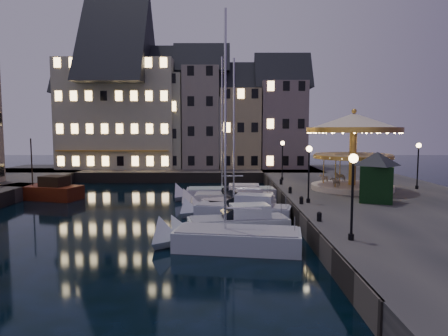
{
  "coord_description": "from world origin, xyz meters",
  "views": [
    {
      "loc": [
        1.12,
        -27.88,
        6.56
      ],
      "look_at": [
        1.0,
        8.0,
        3.2
      ],
      "focal_mm": 32.0,
      "sensor_mm": 36.0,
      "label": 1
    }
  ],
  "objects_px": {
    "motorboat_d": "(234,205)",
    "motorboat_e": "(230,199)",
    "bollard_a": "(319,216)",
    "streetlamp_c": "(282,155)",
    "motorboat_c": "(237,211)",
    "motorboat_a": "(227,240)",
    "bollard_d": "(281,181)",
    "streetlamp_a": "(353,184)",
    "streetlamp_b": "(309,166)",
    "bollard_b": "(301,200)",
    "motorboat_b": "(231,226)",
    "motorboat_f": "(225,194)",
    "ticket_kiosk": "(377,168)",
    "streetlamp_d": "(418,159)",
    "bollard_c": "(290,190)",
    "red_fishing_boat": "(43,192)",
    "carousel": "(353,137)"
  },
  "relations": [
    {
      "from": "bollard_b",
      "to": "motorboat_b",
      "type": "relative_size",
      "value": 0.08
    },
    {
      "from": "streetlamp_d",
      "to": "ticket_kiosk",
      "type": "relative_size",
      "value": 0.99
    },
    {
      "from": "streetlamp_b",
      "to": "bollard_b",
      "type": "relative_size",
      "value": 7.32
    },
    {
      "from": "bollard_d",
      "to": "streetlamp_c",
      "type": "bearing_deg",
      "value": 80.27
    },
    {
      "from": "bollard_c",
      "to": "motorboat_a",
      "type": "relative_size",
      "value": 0.04
    },
    {
      "from": "motorboat_f",
      "to": "ticket_kiosk",
      "type": "distance_m",
      "value": 14.32
    },
    {
      "from": "streetlamp_a",
      "to": "motorboat_c",
      "type": "xyz_separation_m",
      "value": [
        -5.19,
        10.06,
        -3.34
      ]
    },
    {
      "from": "streetlamp_c",
      "to": "carousel",
      "type": "bearing_deg",
      "value": -52.57
    },
    {
      "from": "streetlamp_a",
      "to": "bollard_b",
      "type": "height_order",
      "value": "streetlamp_a"
    },
    {
      "from": "bollard_d",
      "to": "motorboat_f",
      "type": "relative_size",
      "value": 0.05
    },
    {
      "from": "streetlamp_a",
      "to": "motorboat_c",
      "type": "distance_m",
      "value": 11.81
    },
    {
      "from": "bollard_a",
      "to": "motorboat_e",
      "type": "relative_size",
      "value": 0.07
    },
    {
      "from": "motorboat_a",
      "to": "red_fishing_boat",
      "type": "relative_size",
      "value": 1.64
    },
    {
      "from": "bollard_c",
      "to": "red_fishing_boat",
      "type": "relative_size",
      "value": 0.07
    },
    {
      "from": "motorboat_c",
      "to": "motorboat_a",
      "type": "bearing_deg",
      "value": -96.15
    },
    {
      "from": "streetlamp_d",
      "to": "streetlamp_b",
      "type": "bearing_deg",
      "value": -148.22
    },
    {
      "from": "motorboat_e",
      "to": "streetlamp_c",
      "type": "bearing_deg",
      "value": 55.23
    },
    {
      "from": "streetlamp_c",
      "to": "motorboat_e",
      "type": "xyz_separation_m",
      "value": [
        -5.7,
        -8.21,
        -3.38
      ]
    },
    {
      "from": "bollard_b",
      "to": "red_fishing_boat",
      "type": "relative_size",
      "value": 0.07
    },
    {
      "from": "motorboat_f",
      "to": "carousel",
      "type": "relative_size",
      "value": 1.53
    },
    {
      "from": "bollard_d",
      "to": "ticket_kiosk",
      "type": "xyz_separation_m",
      "value": [
        5.69,
        -9.63,
        2.21
      ]
    },
    {
      "from": "bollard_c",
      "to": "ticket_kiosk",
      "type": "height_order",
      "value": "ticket_kiosk"
    },
    {
      "from": "streetlamp_c",
      "to": "motorboat_c",
      "type": "relative_size",
      "value": 0.39
    },
    {
      "from": "motorboat_c",
      "to": "motorboat_f",
      "type": "distance_m",
      "value": 8.62
    },
    {
      "from": "streetlamp_d",
      "to": "motorboat_c",
      "type": "relative_size",
      "value": 0.39
    },
    {
      "from": "bollard_d",
      "to": "motorboat_b",
      "type": "height_order",
      "value": "motorboat_b"
    },
    {
      "from": "streetlamp_c",
      "to": "streetlamp_b",
      "type": "bearing_deg",
      "value": -90.0
    },
    {
      "from": "motorboat_e",
      "to": "ticket_kiosk",
      "type": "xyz_separation_m",
      "value": [
        10.79,
        -4.92,
        3.17
      ]
    },
    {
      "from": "bollard_a",
      "to": "bollard_b",
      "type": "xyz_separation_m",
      "value": [
        0.0,
        5.5,
        0.0
      ]
    },
    {
      "from": "streetlamp_c",
      "to": "bollard_b",
      "type": "bearing_deg",
      "value": -92.45
    },
    {
      "from": "motorboat_a",
      "to": "motorboat_b",
      "type": "height_order",
      "value": "motorboat_a"
    },
    {
      "from": "streetlamp_b",
      "to": "carousel",
      "type": "xyz_separation_m",
      "value": [
        5.29,
        6.59,
        2.02
      ]
    },
    {
      "from": "bollard_c",
      "to": "motorboat_d",
      "type": "distance_m",
      "value": 5.27
    },
    {
      "from": "red_fishing_boat",
      "to": "motorboat_c",
      "type": "bearing_deg",
      "value": -26.17
    },
    {
      "from": "motorboat_d",
      "to": "motorboat_f",
      "type": "height_order",
      "value": "motorboat_f"
    },
    {
      "from": "bollard_d",
      "to": "streetlamp_a",
      "type": "bearing_deg",
      "value": -88.28
    },
    {
      "from": "motorboat_d",
      "to": "motorboat_e",
      "type": "bearing_deg",
      "value": 96.15
    },
    {
      "from": "streetlamp_d",
      "to": "ticket_kiosk",
      "type": "bearing_deg",
      "value": -133.14
    },
    {
      "from": "streetlamp_c",
      "to": "bollard_a",
      "type": "bearing_deg",
      "value": -91.76
    },
    {
      "from": "bollard_b",
      "to": "motorboat_c",
      "type": "bearing_deg",
      "value": 173.03
    },
    {
      "from": "motorboat_f",
      "to": "red_fishing_boat",
      "type": "relative_size",
      "value": 1.54
    },
    {
      "from": "bollard_a",
      "to": "motorboat_f",
      "type": "bearing_deg",
      "value": 110.78
    },
    {
      "from": "bollard_b",
      "to": "motorboat_c",
      "type": "relative_size",
      "value": 0.05
    },
    {
      "from": "streetlamp_c",
      "to": "ticket_kiosk",
      "type": "relative_size",
      "value": 0.99
    },
    {
      "from": "bollard_c",
      "to": "bollard_d",
      "type": "xyz_separation_m",
      "value": [
        0.0,
        5.5,
        0.0
      ]
    },
    {
      "from": "streetlamp_a",
      "to": "motorboat_b",
      "type": "distance_m",
      "value": 8.69
    },
    {
      "from": "streetlamp_b",
      "to": "motorboat_b",
      "type": "bearing_deg",
      "value": -142.46
    },
    {
      "from": "motorboat_a",
      "to": "motorboat_e",
      "type": "distance_m",
      "value": 12.53
    },
    {
      "from": "streetlamp_c",
      "to": "ticket_kiosk",
      "type": "height_order",
      "value": "ticket_kiosk"
    },
    {
      "from": "ticket_kiosk",
      "to": "motorboat_f",
      "type": "bearing_deg",
      "value": 143.73
    }
  ]
}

